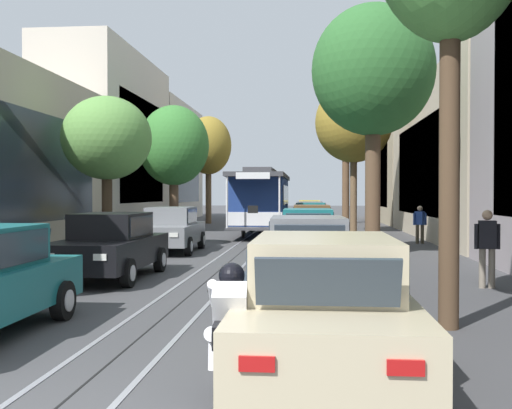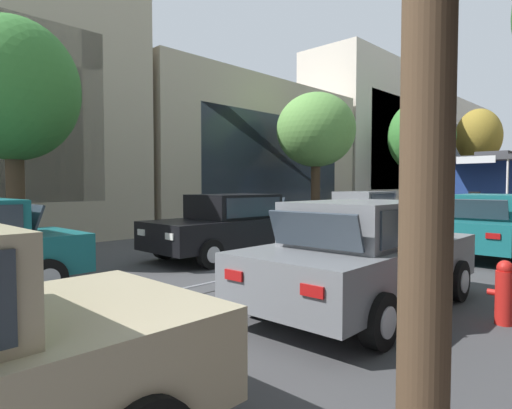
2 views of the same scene
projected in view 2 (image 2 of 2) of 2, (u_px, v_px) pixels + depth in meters
The scene contains 13 objects.
ground_plane at pixel (474, 230), 17.10m from camera, with size 160.00×160.00×0.00m, color #424244.
trolley_track_rails at pixel (497, 225), 19.44m from camera, with size 1.14×60.45×0.01m.
building_facade_left at pixel (332, 144), 27.00m from camera, with size 5.56×52.15×10.27m.
parked_car_black_second_left at pixel (230, 225), 10.80m from camera, with size 2.03×4.38×1.58m.
parked_car_grey_mid_left at pixel (363, 213), 15.62m from camera, with size 2.07×4.39×1.58m.
parked_car_grey_second_right at pixel (364, 255), 6.23m from camera, with size 2.09×4.40×1.58m.
parked_car_teal_mid_right at pixel (492, 225), 10.85m from camera, with size 2.05×4.38×1.58m.
street_tree_kerb_left_near at pixel (13, 91), 9.34m from camera, with size 2.74×2.82×5.48m.
street_tree_kerb_left_second at pixel (316, 131), 17.58m from camera, with size 3.25×3.22×5.61m.
street_tree_kerb_left_mid at pixel (421, 137), 24.62m from camera, with size 3.74×3.60×6.75m.
street_tree_kerb_left_fourth at pixel (479, 137), 31.39m from camera, with size 3.18×3.41×7.42m.
cable_car_trolley at pixel (507, 188), 20.41m from camera, with size 2.59×9.14×3.28m.
fire_hydrant at pixel (504, 292), 5.53m from camera, with size 0.40×0.22×0.84m.
Camera 2 is at (5.52, 2.65, 1.81)m, focal length 29.98 mm.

